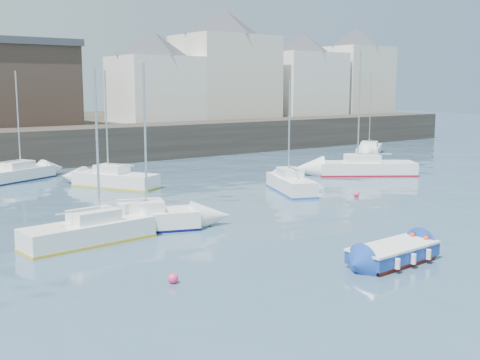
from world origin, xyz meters
TOP-DOWN VIEW (x-y plane):
  - water at (0.00, 0.00)m, footprint 220.00×220.00m
  - quay_wall at (0.00, 35.00)m, footprint 90.00×5.00m
  - land_strip at (0.00, 53.00)m, footprint 90.00×32.00m
  - bldg_east_a at (20.00, 42.00)m, footprint 13.36×13.36m
  - bldg_east_b at (31.00, 41.50)m, footprint 11.88×11.88m
  - bldg_east_c at (40.00, 41.50)m, footprint 11.14×11.14m
  - bldg_east_d at (11.00, 41.50)m, footprint 11.14×11.14m
  - blue_dinghy at (-1.45, 0.62)m, footprint 3.72×2.00m
  - sailboat_a at (-9.25, 9.84)m, footprint 5.60×2.27m
  - sailboat_b at (-6.72, 10.76)m, footprint 6.02×3.68m
  - sailboat_c at (5.38, 14.08)m, footprint 3.48×5.40m
  - sailboat_d at (14.45, 16.22)m, footprint 6.99×5.77m
  - sailboat_f at (-2.51, 22.03)m, footprint 4.31×5.83m
  - sailboat_g at (24.94, 25.25)m, footprint 6.04×5.21m
  - sailboat_h at (-6.93, 28.39)m, footprint 5.99×4.07m
  - buoy_near at (-9.02, 3.42)m, footprint 0.35×0.35m
  - buoy_mid at (7.37, 10.57)m, footprint 0.35×0.35m
  - buoy_far at (-4.33, 15.75)m, footprint 0.40×0.40m

SIDE VIEW (x-z plane):
  - water at x=0.00m, z-range 0.00..0.00m
  - buoy_near at x=-9.02m, z-range -0.17..0.17m
  - buoy_mid at x=7.37m, z-range -0.17..0.17m
  - buoy_far at x=-4.33m, z-range -0.20..0.20m
  - blue_dinghy at x=-1.45m, z-range 0.04..0.73m
  - sailboat_g at x=24.94m, z-range -3.41..4.29m
  - sailboat_b at x=-6.72m, z-range -3.21..4.17m
  - sailboat_h at x=-6.93m, z-range -3.22..4.18m
  - sailboat_a at x=-9.25m, z-range -3.05..4.05m
  - sailboat_f at x=-2.51m, z-range -3.16..4.20m
  - sailboat_c at x=5.38m, z-range -2.87..3.91m
  - sailboat_d at x=14.45m, z-range -3.90..4.97m
  - land_strip at x=0.00m, z-range 0.00..2.80m
  - quay_wall at x=0.00m, z-range 0.00..3.00m
  - bldg_east_d at x=11.00m, z-range 2.89..11.84m
  - bldg_east_b at x=31.00m, z-range 2.89..12.84m
  - bldg_east_c at x=40.00m, z-range 2.90..13.85m
  - bldg_east_a at x=20.00m, z-range 2.91..14.71m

